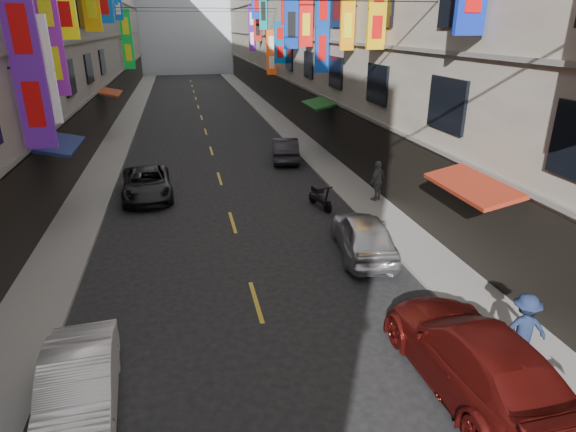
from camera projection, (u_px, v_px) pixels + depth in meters
name	position (u px, v px, depth m)	size (l,w,h in m)	color
sidewalk_left	(120.00, 134.00, 34.06)	(2.00, 90.00, 0.12)	slate
sidewalk_right	(285.00, 127.00, 36.45)	(2.00, 90.00, 0.12)	slate
haze_block	(183.00, 1.00, 76.66)	(18.00, 8.00, 22.00)	silver
street_awnings	(193.00, 138.00, 19.39)	(13.99, 35.20, 0.41)	#12431D
lane_markings	(208.00, 140.00, 32.55)	(0.12, 80.20, 0.01)	gold
scooter_far_right	(320.00, 198.00, 20.31)	(0.67, 1.78, 1.14)	black
car_left_mid	(79.00, 389.00, 9.33)	(1.35, 3.86, 1.27)	white
car_left_far	(147.00, 183.00, 21.53)	(2.10, 4.56, 1.27)	black
car_right_near	(475.00, 357.00, 10.01)	(2.15, 5.30, 1.54)	#5F1310
car_right_mid	(363.00, 234.00, 16.06)	(1.68, 4.18, 1.42)	silver
car_right_far	(285.00, 149.00, 27.44)	(1.40, 4.00, 1.32)	#24232A
pedestrian_rnear	(523.00, 328.00, 10.65)	(1.08, 0.56, 1.67)	#16213D
pedestrian_rfar	(378.00, 181.00, 20.72)	(1.03, 0.58, 1.75)	slate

